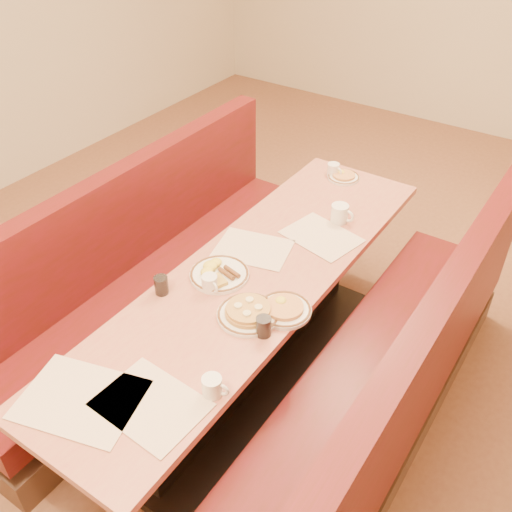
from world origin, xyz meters
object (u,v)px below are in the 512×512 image
Objects in this scene: coffee_mug_a at (213,386)px; diner_table at (254,330)px; coffee_mug_b at (210,283)px; eggs_plate at (218,273)px; booth_right at (382,393)px; pancake_plate at (248,313)px; coffee_mug_d at (334,170)px; soda_tumbler_near at (161,285)px; soda_tumbler_mid at (264,326)px; booth_left at (151,282)px; coffee_mug_c at (340,213)px.

diner_table is at bearing 101.60° from coffee_mug_a.
diner_table is 24.05× the size of coffee_mug_b.
eggs_plate is at bearing 126.46° from coffee_mug_b.
booth_right is 24.05× the size of coffee_mug_b.
pancake_plate is 2.51× the size of coffee_mug_a.
booth_right is 23.92× the size of coffee_mug_d.
booth_right is 0.93m from coffee_mug_a.
soda_tumbler_near reaches higher than coffee_mug_d.
pancake_plate is 1.39m from coffee_mug_d.
eggs_plate is (-0.28, 0.16, -0.00)m from pancake_plate.
coffee_mug_a reaches higher than coffee_mug_d.
pancake_plate is 3.04× the size of soda_tumbler_mid.
diner_table is 8.88× the size of pancake_plate.
pancake_plate is 0.97× the size of eggs_plate.
booth_left is 1.46m from booth_right.
pancake_plate is at bearing 12.13° from soda_tumbler_near.
coffee_mug_c is at bearing 94.78° from coffee_mug_b.
coffee_mug_a is at bearing -31.34° from soda_tumbler_near.
pancake_plate is (0.15, -0.26, 0.40)m from diner_table.
coffee_mug_a is 1.07× the size of coffee_mug_d.
booth_left reaches higher than coffee_mug_d.
soda_tumbler_near reaches higher than diner_table.
diner_table is at bearing 51.62° from soda_tumbler_near.
diner_table is 22.32× the size of coffee_mug_a.
diner_table is at bearing 119.41° from pancake_plate.
coffee_mug_b is 0.23m from soda_tumbler_near.
soda_tumbler_mid reaches higher than eggs_plate.
soda_tumbler_mid is at bearing -27.87° from eggs_plate.
coffee_mug_b is at bearing -77.31° from coffee_mug_d.
coffee_mug_c is at bearing 70.63° from eggs_plate.
eggs_plate is 0.72m from coffee_mug_a.
booth_right reaches higher than soda_tumbler_mid.
eggs_plate is 2.58× the size of coffee_mug_a.
booth_left is at bearing -142.70° from coffee_mug_c.
booth_left is 1.31m from coffee_mug_a.
coffee_mug_b is 0.38m from soda_tumbler_mid.
booth_right is 0.99m from coffee_mug_c.
soda_tumbler_mid is (0.12, -0.06, 0.02)m from pancake_plate.
soda_tumbler_mid is (0.41, -1.42, 0.00)m from coffee_mug_d.
soda_tumbler_near reaches higher than coffee_mug_a.
soda_tumbler_near is (-0.43, -0.09, 0.02)m from pancake_plate.
coffee_mug_b is (0.63, -0.21, 0.43)m from booth_left.
soda_tumbler_near is at bearing -160.75° from booth_right.
diner_table is 23.92× the size of coffee_mug_d.
booth_right is at bearing -47.06° from coffee_mug_c.
coffee_mug_a reaches higher than pancake_plate.
coffee_mug_b is (0.03, -0.11, 0.02)m from eggs_plate.
coffee_mug_c is 1.09m from soda_tumbler_near.
soda_tumbler_mid reaches higher than coffee_mug_d.
coffee_mug_d is at bearing 84.65° from soda_tumbler_near.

